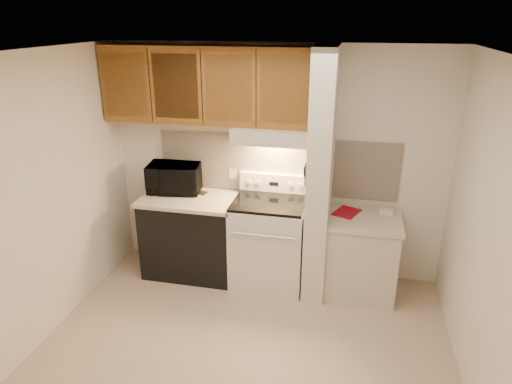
% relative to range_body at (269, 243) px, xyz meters
% --- Properties ---
extents(floor, '(3.60, 3.60, 0.00)m').
position_rel_range_body_xyz_m(floor, '(0.00, -1.16, -0.46)').
color(floor, '#C6A98C').
rests_on(floor, ground).
extents(ceiling, '(3.60, 3.60, 0.00)m').
position_rel_range_body_xyz_m(ceiling, '(0.00, -1.16, 2.04)').
color(ceiling, white).
rests_on(ceiling, wall_back).
extents(wall_back, '(3.60, 2.50, 0.02)m').
position_rel_range_body_xyz_m(wall_back, '(0.00, 0.34, 0.79)').
color(wall_back, silver).
rests_on(wall_back, floor).
extents(wall_left, '(0.02, 3.00, 2.50)m').
position_rel_range_body_xyz_m(wall_left, '(-1.80, -1.16, 0.79)').
color(wall_left, silver).
rests_on(wall_left, floor).
extents(wall_right, '(0.02, 3.00, 2.50)m').
position_rel_range_body_xyz_m(wall_right, '(1.80, -1.16, 0.79)').
color(wall_right, silver).
rests_on(wall_right, floor).
extents(backsplash, '(2.60, 0.02, 0.63)m').
position_rel_range_body_xyz_m(backsplash, '(0.00, 0.33, 0.78)').
color(backsplash, '#FFE9CF').
rests_on(backsplash, wall_back).
extents(range_body, '(0.76, 0.65, 0.92)m').
position_rel_range_body_xyz_m(range_body, '(0.00, 0.00, 0.00)').
color(range_body, silver).
rests_on(range_body, floor).
extents(oven_window, '(0.50, 0.01, 0.30)m').
position_rel_range_body_xyz_m(oven_window, '(0.00, -0.32, 0.04)').
color(oven_window, black).
rests_on(oven_window, range_body).
extents(oven_handle, '(0.65, 0.02, 0.02)m').
position_rel_range_body_xyz_m(oven_handle, '(0.00, -0.35, 0.26)').
color(oven_handle, silver).
rests_on(oven_handle, range_body).
extents(cooktop, '(0.74, 0.64, 0.03)m').
position_rel_range_body_xyz_m(cooktop, '(0.00, 0.00, 0.48)').
color(cooktop, black).
rests_on(cooktop, range_body).
extents(range_backguard, '(0.76, 0.08, 0.20)m').
position_rel_range_body_xyz_m(range_backguard, '(0.00, 0.28, 0.59)').
color(range_backguard, silver).
rests_on(range_backguard, range_body).
extents(range_display, '(0.10, 0.01, 0.04)m').
position_rel_range_body_xyz_m(range_display, '(0.00, 0.24, 0.59)').
color(range_display, black).
rests_on(range_display, range_backguard).
extents(range_knob_left_outer, '(0.05, 0.02, 0.05)m').
position_rel_range_body_xyz_m(range_knob_left_outer, '(-0.28, 0.24, 0.59)').
color(range_knob_left_outer, silver).
rests_on(range_knob_left_outer, range_backguard).
extents(range_knob_left_inner, '(0.05, 0.02, 0.05)m').
position_rel_range_body_xyz_m(range_knob_left_inner, '(-0.18, 0.24, 0.59)').
color(range_knob_left_inner, silver).
rests_on(range_knob_left_inner, range_backguard).
extents(range_knob_right_inner, '(0.05, 0.02, 0.05)m').
position_rel_range_body_xyz_m(range_knob_right_inner, '(0.18, 0.24, 0.59)').
color(range_knob_right_inner, silver).
rests_on(range_knob_right_inner, range_backguard).
extents(range_knob_right_outer, '(0.05, 0.02, 0.05)m').
position_rel_range_body_xyz_m(range_knob_right_outer, '(0.28, 0.24, 0.59)').
color(range_knob_right_outer, silver).
rests_on(range_knob_right_outer, range_backguard).
extents(dishwasher_front, '(1.00, 0.63, 0.87)m').
position_rel_range_body_xyz_m(dishwasher_front, '(-0.88, 0.01, -0.03)').
color(dishwasher_front, black).
rests_on(dishwasher_front, floor).
extents(left_countertop, '(1.04, 0.67, 0.04)m').
position_rel_range_body_xyz_m(left_countertop, '(-0.88, 0.01, 0.43)').
color(left_countertop, beige).
rests_on(left_countertop, dishwasher_front).
extents(spoon_rest, '(0.25, 0.13, 0.02)m').
position_rel_range_body_xyz_m(spoon_rest, '(-0.86, 0.16, 0.46)').
color(spoon_rest, black).
rests_on(spoon_rest, left_countertop).
extents(teal_jar, '(0.11, 0.11, 0.09)m').
position_rel_range_body_xyz_m(teal_jar, '(-1.23, 0.23, 0.50)').
color(teal_jar, '#1E6B64').
rests_on(teal_jar, left_countertop).
extents(outlet, '(0.08, 0.01, 0.12)m').
position_rel_range_body_xyz_m(outlet, '(-0.48, 0.32, 0.64)').
color(outlet, beige).
rests_on(outlet, backsplash).
extents(microwave, '(0.62, 0.46, 0.31)m').
position_rel_range_body_xyz_m(microwave, '(-1.10, 0.15, 0.61)').
color(microwave, black).
rests_on(microwave, left_countertop).
extents(partition_pillar, '(0.22, 0.70, 2.50)m').
position_rel_range_body_xyz_m(partition_pillar, '(0.51, -0.01, 0.79)').
color(partition_pillar, beige).
rests_on(partition_pillar, floor).
extents(pillar_trim, '(0.01, 0.70, 0.04)m').
position_rel_range_body_xyz_m(pillar_trim, '(0.39, -0.01, 0.84)').
color(pillar_trim, brown).
rests_on(pillar_trim, partition_pillar).
extents(knife_strip, '(0.02, 0.42, 0.04)m').
position_rel_range_body_xyz_m(knife_strip, '(0.39, -0.06, 0.86)').
color(knife_strip, black).
rests_on(knife_strip, partition_pillar).
extents(knife_blade_a, '(0.01, 0.03, 0.16)m').
position_rel_range_body_xyz_m(knife_blade_a, '(0.38, -0.20, 0.76)').
color(knife_blade_a, silver).
rests_on(knife_blade_a, knife_strip).
extents(knife_handle_a, '(0.02, 0.02, 0.10)m').
position_rel_range_body_xyz_m(knife_handle_a, '(0.38, -0.22, 0.91)').
color(knife_handle_a, black).
rests_on(knife_handle_a, knife_strip).
extents(knife_blade_b, '(0.01, 0.04, 0.18)m').
position_rel_range_body_xyz_m(knife_blade_b, '(0.38, -0.15, 0.75)').
color(knife_blade_b, silver).
rests_on(knife_blade_b, knife_strip).
extents(knife_handle_b, '(0.02, 0.02, 0.10)m').
position_rel_range_body_xyz_m(knife_handle_b, '(0.38, -0.14, 0.91)').
color(knife_handle_b, black).
rests_on(knife_handle_b, knife_strip).
extents(knife_blade_c, '(0.01, 0.04, 0.20)m').
position_rel_range_body_xyz_m(knife_blade_c, '(0.38, -0.06, 0.74)').
color(knife_blade_c, silver).
rests_on(knife_blade_c, knife_strip).
extents(knife_handle_c, '(0.02, 0.02, 0.10)m').
position_rel_range_body_xyz_m(knife_handle_c, '(0.38, -0.05, 0.91)').
color(knife_handle_c, black).
rests_on(knife_handle_c, knife_strip).
extents(knife_blade_d, '(0.01, 0.04, 0.16)m').
position_rel_range_body_xyz_m(knife_blade_d, '(0.38, 0.01, 0.76)').
color(knife_blade_d, silver).
rests_on(knife_blade_d, knife_strip).
extents(knife_handle_d, '(0.02, 0.02, 0.10)m').
position_rel_range_body_xyz_m(knife_handle_d, '(0.38, 0.02, 0.91)').
color(knife_handle_d, black).
rests_on(knife_handle_d, knife_strip).
extents(knife_blade_e, '(0.01, 0.04, 0.18)m').
position_rel_range_body_xyz_m(knife_blade_e, '(0.38, 0.10, 0.75)').
color(knife_blade_e, silver).
rests_on(knife_blade_e, knife_strip).
extents(knife_handle_e, '(0.02, 0.02, 0.10)m').
position_rel_range_body_xyz_m(knife_handle_e, '(0.38, 0.12, 0.91)').
color(knife_handle_e, black).
rests_on(knife_handle_e, knife_strip).
extents(oven_mitt, '(0.03, 0.09, 0.22)m').
position_rel_range_body_xyz_m(oven_mitt, '(0.38, 0.17, 0.71)').
color(oven_mitt, gray).
rests_on(oven_mitt, partition_pillar).
extents(right_cab_base, '(0.70, 0.60, 0.81)m').
position_rel_range_body_xyz_m(right_cab_base, '(0.97, -0.01, -0.06)').
color(right_cab_base, beige).
rests_on(right_cab_base, floor).
extents(right_countertop, '(0.74, 0.64, 0.04)m').
position_rel_range_body_xyz_m(right_countertop, '(0.97, -0.01, 0.37)').
color(right_countertop, beige).
rests_on(right_countertop, right_cab_base).
extents(red_folder, '(0.31, 0.36, 0.01)m').
position_rel_range_body_xyz_m(red_folder, '(0.79, 0.09, 0.39)').
color(red_folder, maroon).
rests_on(red_folder, right_countertop).
extents(white_box, '(0.15, 0.11, 0.04)m').
position_rel_range_body_xyz_m(white_box, '(1.19, 0.17, 0.41)').
color(white_box, white).
rests_on(white_box, right_countertop).
extents(range_hood, '(0.78, 0.44, 0.15)m').
position_rel_range_body_xyz_m(range_hood, '(0.00, 0.12, 1.17)').
color(range_hood, beige).
rests_on(range_hood, upper_cabinets).
extents(hood_lip, '(0.78, 0.04, 0.06)m').
position_rel_range_body_xyz_m(hood_lip, '(0.00, -0.08, 1.12)').
color(hood_lip, beige).
rests_on(hood_lip, range_hood).
extents(upper_cabinets, '(2.18, 0.33, 0.77)m').
position_rel_range_body_xyz_m(upper_cabinets, '(-0.69, 0.17, 1.62)').
color(upper_cabinets, brown).
rests_on(upper_cabinets, wall_back).
extents(cab_door_a, '(0.46, 0.01, 0.63)m').
position_rel_range_body_xyz_m(cab_door_a, '(-1.51, 0.01, 1.62)').
color(cab_door_a, brown).
rests_on(cab_door_a, upper_cabinets).
extents(cab_gap_a, '(0.01, 0.01, 0.73)m').
position_rel_range_body_xyz_m(cab_gap_a, '(-1.23, 0.01, 1.62)').
color(cab_gap_a, black).
rests_on(cab_gap_a, upper_cabinets).
extents(cab_door_b, '(0.46, 0.01, 0.63)m').
position_rel_range_body_xyz_m(cab_door_b, '(-0.96, 0.01, 1.62)').
color(cab_door_b, brown).
rests_on(cab_door_b, upper_cabinets).
extents(cab_gap_b, '(0.01, 0.01, 0.73)m').
position_rel_range_body_xyz_m(cab_gap_b, '(-0.69, 0.01, 1.62)').
color(cab_gap_b, black).
rests_on(cab_gap_b, upper_cabinets).
extents(cab_door_c, '(0.46, 0.01, 0.63)m').
position_rel_range_body_xyz_m(cab_door_c, '(-0.42, 0.01, 1.62)').
color(cab_door_c, brown).
rests_on(cab_door_c, upper_cabinets).
extents(cab_gap_c, '(0.01, 0.01, 0.73)m').
position_rel_range_body_xyz_m(cab_gap_c, '(-0.14, 0.01, 1.62)').
color(cab_gap_c, black).
rests_on(cab_gap_c, upper_cabinets).
extents(cab_door_d, '(0.46, 0.01, 0.63)m').
position_rel_range_body_xyz_m(cab_door_d, '(0.13, 0.01, 1.62)').
color(cab_door_d, brown).
rests_on(cab_door_d, upper_cabinets).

